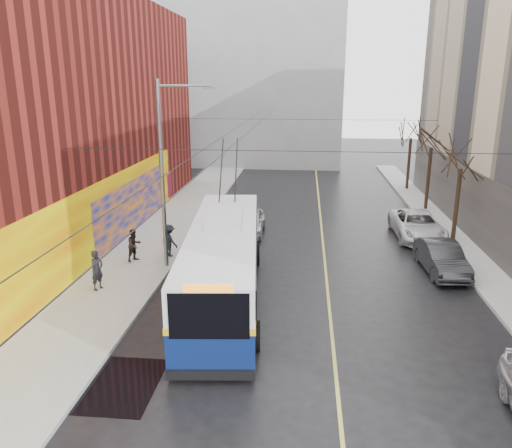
# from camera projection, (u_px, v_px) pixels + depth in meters

# --- Properties ---
(ground) EXTENTS (140.00, 140.00, 0.00)m
(ground) POSITION_uv_depth(u_px,v_px,m) (286.00, 400.00, 14.44)
(ground) COLOR black
(ground) RESTS_ON ground
(sidewalk_left) EXTENTS (4.00, 60.00, 0.15)m
(sidewalk_left) POSITION_uv_depth(u_px,v_px,m) (146.00, 252.00, 26.65)
(sidewalk_left) COLOR gray
(sidewalk_left) RESTS_ON ground
(sidewalk_right) EXTENTS (2.00, 60.00, 0.15)m
(sidewalk_right) POSITION_uv_depth(u_px,v_px,m) (475.00, 263.00, 25.05)
(sidewalk_right) COLOR gray
(sidewalk_right) RESTS_ON ground
(lane_line) EXTENTS (0.12, 50.00, 0.01)m
(lane_line) POSITION_uv_depth(u_px,v_px,m) (323.00, 247.00, 27.69)
(lane_line) COLOR #BFB74C
(lane_line) RESTS_ON ground
(building_left) EXTENTS (12.11, 36.00, 14.00)m
(building_left) POSITION_uv_depth(u_px,v_px,m) (8.00, 117.00, 27.41)
(building_left) COLOR #5E1712
(building_left) RESTS_ON ground
(building_far) EXTENTS (20.50, 12.10, 18.00)m
(building_far) POSITION_uv_depth(u_px,v_px,m) (250.00, 80.00, 55.56)
(building_far) COLOR gray
(building_far) RESTS_ON ground
(streetlight_pole) EXTENTS (2.65, 0.60, 9.00)m
(streetlight_pole) POSITION_uv_depth(u_px,v_px,m) (165.00, 171.00, 23.25)
(streetlight_pole) COLOR slate
(streetlight_pole) RESTS_ON ground
(catenary_wires) EXTENTS (18.00, 60.00, 0.22)m
(catenary_wires) POSITION_uv_depth(u_px,v_px,m) (252.00, 132.00, 27.09)
(catenary_wires) COLOR black
(tree_near) EXTENTS (3.20, 3.20, 6.40)m
(tree_near) POSITION_uv_depth(u_px,v_px,m) (462.00, 155.00, 27.52)
(tree_near) COLOR black
(tree_near) RESTS_ON ground
(tree_mid) EXTENTS (3.20, 3.20, 6.68)m
(tree_mid) POSITION_uv_depth(u_px,v_px,m) (432.00, 136.00, 34.14)
(tree_mid) COLOR black
(tree_mid) RESTS_ON ground
(tree_far) EXTENTS (3.20, 3.20, 6.57)m
(tree_far) POSITION_uv_depth(u_px,v_px,m) (412.00, 129.00, 40.87)
(tree_far) COLOR black
(tree_far) RESTS_ON ground
(puddle) EXTENTS (2.26, 3.08, 0.01)m
(puddle) POSITION_uv_depth(u_px,v_px,m) (120.00, 385.00, 15.15)
(puddle) COLOR black
(puddle) RESTS_ON ground
(pigeons_flying) EXTENTS (3.61, 2.42, 0.71)m
(pigeons_flying) POSITION_uv_depth(u_px,v_px,m) (255.00, 130.00, 22.59)
(pigeons_flying) COLOR slate
(trolleybus) EXTENTS (3.91, 12.94, 6.06)m
(trolleybus) POSITION_uv_depth(u_px,v_px,m) (224.00, 261.00, 20.71)
(trolleybus) COLOR #0A1A4F
(trolleybus) RESTS_ON ground
(parked_car_b) EXTENTS (1.83, 4.59, 1.49)m
(parked_car_b) POSITION_uv_depth(u_px,v_px,m) (442.00, 258.00, 23.89)
(parked_car_b) COLOR #28292B
(parked_car_b) RESTS_ON ground
(parked_car_c) EXTENTS (2.67, 5.61, 1.55)m
(parked_car_c) POSITION_uv_depth(u_px,v_px,m) (417.00, 225.00, 29.18)
(parked_car_c) COLOR silver
(parked_car_c) RESTS_ON ground
(following_car) EXTENTS (1.72, 4.26, 1.45)m
(following_car) POSITION_uv_depth(u_px,v_px,m) (250.00, 222.00, 30.06)
(following_car) COLOR #B9B8BE
(following_car) RESTS_ON ground
(pedestrian_a) EXTENTS (0.63, 0.76, 1.77)m
(pedestrian_a) POSITION_uv_depth(u_px,v_px,m) (97.00, 270.00, 21.53)
(pedestrian_a) COLOR black
(pedestrian_a) RESTS_ON sidewalk_left
(pedestrian_b) EXTENTS (0.96, 1.01, 1.65)m
(pedestrian_b) POSITION_uv_depth(u_px,v_px,m) (134.00, 245.00, 25.00)
(pedestrian_b) COLOR black
(pedestrian_b) RESTS_ON sidewalk_left
(pedestrian_c) EXTENTS (1.25, 1.15, 1.69)m
(pedestrian_c) POSITION_uv_depth(u_px,v_px,m) (169.00, 240.00, 25.67)
(pedestrian_c) COLOR black
(pedestrian_c) RESTS_ON sidewalk_left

